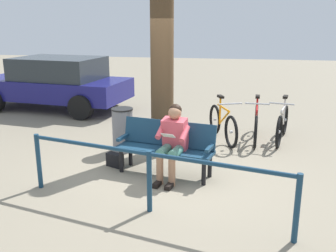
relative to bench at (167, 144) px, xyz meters
name	(u,v)px	position (x,y,z in m)	size (l,w,h in m)	color
ground_plane	(167,177)	(-0.05, 0.19, -0.51)	(40.00, 40.00, 0.00)	gray
bench	(167,144)	(0.00, 0.00, 0.00)	(1.66, 0.79, 0.87)	navy
person_reading	(173,139)	(-0.14, 0.20, 0.16)	(0.54, 0.81, 1.20)	#D84C59
handbag	(115,160)	(0.94, -0.11, -0.39)	(0.30, 0.14, 0.24)	black
tree_trunk	(162,74)	(0.28, -1.06, 1.00)	(0.43, 0.43, 3.01)	#4C3823
litter_bin	(123,130)	(1.04, -0.94, -0.08)	(0.42, 0.42, 0.85)	slate
bicycle_silver	(282,124)	(-2.08, -2.17, -0.15)	(0.54, 1.65, 0.94)	black
bicycle_green	(256,124)	(-1.53, -2.09, -0.15)	(0.48, 1.68, 0.94)	black
bicycle_blue	(223,124)	(-0.84, -1.97, -0.15)	(0.72, 1.58, 0.94)	black
railing_fence	(149,168)	(-0.02, 1.36, 0.10)	(3.68, 0.94, 0.85)	navy
parked_car	(56,82)	(3.97, -4.15, 0.27)	(4.40, 2.45, 1.47)	navy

